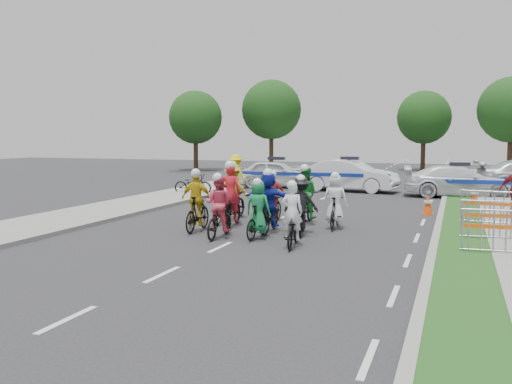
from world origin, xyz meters
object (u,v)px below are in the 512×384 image
(rider_6, at_px, (231,205))
(barrier_2, at_px, (494,209))
(cone_0, at_px, (428,205))
(tree_3, at_px, (271,110))
(rider_3, at_px, (197,207))
(rider_7, at_px, (335,206))
(tree_0, at_px, (195,117))
(rider_2, at_px, (219,213))
(marshal_hiviz, at_px, (236,174))
(cone_1, at_px, (474,196))
(police_car_1, at_px, (350,175))
(rider_5, at_px, (268,205))
(tree_1, at_px, (512,110))
(police_car_0, at_px, (276,174))
(rider_4, at_px, (301,211))
(rider_9, at_px, (273,202))
(rider_1, at_px, (258,215))
(tree_4, at_px, (424,117))
(rider_8, at_px, (305,202))
(police_car_2, at_px, (459,181))
(barrier_0, at_px, (506,234))
(barrier_1, at_px, (500,222))
(rider_0, at_px, (293,225))
(rider_10, at_px, (233,197))
(parked_bike, at_px, (193,184))

(rider_6, distance_m, barrier_2, 8.10)
(cone_0, distance_m, tree_3, 27.99)
(rider_3, relative_size, rider_7, 1.07)
(tree_0, bearing_deg, rider_2, -63.33)
(marshal_hiviz, relative_size, cone_1, 2.67)
(barrier_2, bearing_deg, police_car_1, 122.62)
(rider_5, xyz_separation_m, tree_1, (8.57, 27.41, 3.75))
(police_car_0, height_order, tree_3, tree_3)
(rider_4, bearing_deg, rider_9, -65.37)
(rider_1, bearing_deg, cone_1, -115.14)
(tree_4, bearing_deg, rider_8, -93.79)
(rider_8, bearing_deg, cone_0, -136.37)
(rider_7, bearing_deg, police_car_2, -111.03)
(police_car_1, height_order, cone_1, police_car_1)
(rider_3, height_order, cone_0, rider_3)
(rider_7, xyz_separation_m, cone_1, (4.15, 7.98, -0.34))
(rider_1, xyz_separation_m, police_car_1, (-0.01, 13.96, 0.14))
(barrier_0, bearing_deg, rider_5, 166.47)
(rider_1, distance_m, cone_0, 7.73)
(police_car_2, bearing_deg, cone_0, 164.87)
(police_car_1, bearing_deg, rider_7, -163.55)
(police_car_1, bearing_deg, police_car_2, -93.03)
(police_car_2, distance_m, barrier_1, 11.41)
(rider_6, xyz_separation_m, tree_0, (-13.03, 24.85, 3.51))
(police_car_0, bearing_deg, marshal_hiviz, 157.29)
(rider_1, xyz_separation_m, rider_9, (-0.56, 3.10, -0.00))
(tree_4, bearing_deg, marshal_hiviz, -109.57)
(cone_1, xyz_separation_m, tree_0, (-20.30, 16.20, 3.85))
(rider_4, xyz_separation_m, rider_9, (-1.49, 2.03, -0.02))
(rider_5, height_order, marshal_hiviz, marshal_hiviz)
(rider_0, height_order, police_car_1, rider_0)
(rider_3, distance_m, tree_4, 32.52)
(rider_3, relative_size, tree_3, 0.25)
(rider_7, relative_size, marshal_hiviz, 0.93)
(police_car_1, relative_size, tree_4, 0.77)
(rider_2, bearing_deg, rider_1, -173.09)
(marshal_hiviz, distance_m, cone_0, 10.37)
(tree_0, height_order, tree_4, same)
(rider_5, xyz_separation_m, barrier_0, (6.27, -1.51, -0.23))
(barrier_1, bearing_deg, rider_8, 165.70)
(rider_4, xyz_separation_m, rider_7, (0.71, 1.30, 0.00))
(rider_4, bearing_deg, cone_1, -129.20)
(police_car_0, xyz_separation_m, police_car_2, (9.28, -1.76, -0.03))
(marshal_hiviz, bearing_deg, rider_10, 124.32)
(rider_4, distance_m, tree_4, 31.71)
(barrier_0, bearing_deg, rider_2, 178.44)
(rider_6, distance_m, parked_bike, 9.80)
(rider_1, height_order, police_car_2, rider_1)
(rider_1, bearing_deg, rider_3, -10.07)
(police_car_2, distance_m, parked_bike, 12.33)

